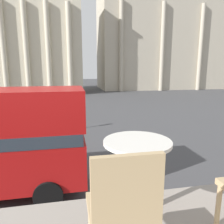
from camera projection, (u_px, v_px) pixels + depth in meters
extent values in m
cylinder|color=black|center=(53.00, 166.00, 10.09)|extent=(1.05, 0.22, 1.05)
cylinder|color=black|center=(48.00, 195.00, 7.76)|extent=(1.05, 0.22, 1.05)
cylinder|color=#2D2D30|center=(136.00, 214.00, 2.04)|extent=(0.36, 0.36, 0.02)
cylinder|color=#2D2D30|center=(137.00, 180.00, 1.98)|extent=(0.07, 0.07, 0.68)
cylinder|color=silver|center=(137.00, 142.00, 1.91)|extent=(0.60, 0.60, 0.03)
cylinder|color=tan|center=(136.00, 222.00, 1.64)|extent=(0.04, 0.04, 0.44)
cube|color=tan|center=(120.00, 210.00, 1.39)|extent=(0.40, 0.40, 0.05)
cube|color=tan|center=(128.00, 191.00, 1.17)|extent=(0.40, 0.04, 0.42)
cylinder|color=tan|center=(218.00, 210.00, 1.77)|extent=(0.04, 0.04, 0.44)
cube|color=beige|center=(21.00, 44.00, 42.32)|extent=(22.97, 10.10, 19.05)
cylinder|color=beige|center=(3.00, 49.00, 36.97)|extent=(0.90, 0.90, 16.20)
cylinder|color=beige|center=(26.00, 50.00, 37.66)|extent=(0.90, 0.90, 16.20)
cylinder|color=beige|center=(48.00, 50.00, 38.36)|extent=(0.90, 0.90, 16.20)
cylinder|color=beige|center=(69.00, 50.00, 39.06)|extent=(0.90, 0.90, 16.20)
cube|color=#B2A893|center=(168.00, 43.00, 54.29)|extent=(34.33, 12.83, 21.92)
cylinder|color=#B2A893|center=(121.00, 47.00, 45.40)|extent=(0.90, 0.90, 18.63)
cylinder|color=#B2A893|center=(162.00, 48.00, 47.15)|extent=(0.90, 0.90, 18.63)
cylinder|color=#B2A893|center=(201.00, 48.00, 48.89)|extent=(0.90, 0.90, 18.63)
cylinder|color=black|center=(39.00, 111.00, 16.14)|extent=(0.12, 0.12, 3.69)
cube|color=black|center=(40.00, 92.00, 15.90)|extent=(0.20, 0.24, 0.70)
sphere|color=green|center=(41.00, 90.00, 15.89)|extent=(0.14, 0.14, 0.14)
cylinder|color=black|center=(42.00, 116.00, 21.67)|extent=(0.60, 0.18, 0.60)
cylinder|color=black|center=(40.00, 120.00, 19.99)|extent=(0.60, 0.18, 0.60)
cylinder|color=black|center=(12.00, 117.00, 21.14)|extent=(0.60, 0.18, 0.60)
cylinder|color=black|center=(7.00, 121.00, 19.46)|extent=(0.60, 0.18, 0.60)
cube|color=black|center=(25.00, 116.00, 20.51)|extent=(4.20, 1.75, 0.55)
cube|color=#2D3842|center=(23.00, 110.00, 20.37)|extent=(1.89, 1.61, 0.50)
cylinder|color=#282B33|center=(26.00, 119.00, 19.69)|extent=(0.14, 0.14, 0.84)
cylinder|color=#282B33|center=(28.00, 119.00, 19.73)|extent=(0.14, 0.14, 0.84)
cylinder|color=#284799|center=(26.00, 111.00, 19.56)|extent=(0.32, 0.32, 0.67)
sphere|color=tan|center=(26.00, 106.00, 19.47)|extent=(0.23, 0.23, 0.23)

